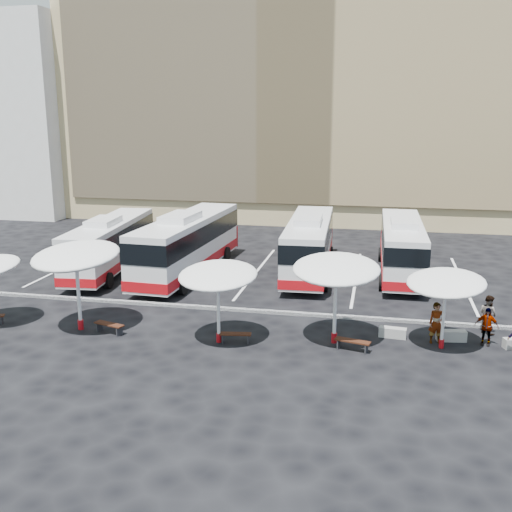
% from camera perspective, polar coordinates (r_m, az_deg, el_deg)
% --- Properties ---
extents(ground, '(120.00, 120.00, 0.00)m').
position_cam_1_polar(ground, '(29.00, -3.16, -5.49)').
color(ground, black).
rests_on(ground, ground).
extents(sandstone_building, '(42.00, 18.25, 29.60)m').
position_cam_1_polar(sandstone_building, '(58.87, 4.99, 16.56)').
color(sandstone_building, tan).
rests_on(sandstone_building, ground).
extents(apartment_block, '(14.00, 14.00, 18.00)m').
position_cam_1_polar(apartment_block, '(64.83, -21.56, 12.20)').
color(apartment_block, silver).
rests_on(apartment_block, ground).
extents(curb_divider, '(34.00, 0.25, 0.15)m').
position_cam_1_polar(curb_divider, '(29.43, -2.91, -5.05)').
color(curb_divider, black).
rests_on(curb_divider, ground).
extents(bay_lines, '(24.15, 12.00, 0.01)m').
position_cam_1_polar(bay_lines, '(36.45, 0.07, -1.49)').
color(bay_lines, white).
rests_on(bay_lines, ground).
extents(bus_0, '(3.24, 10.93, 3.42)m').
position_cam_1_polar(bus_0, '(37.24, -13.72, 1.20)').
color(bus_0, silver).
rests_on(bus_0, ground).
extents(bus_1, '(3.32, 12.18, 3.83)m').
position_cam_1_polar(bus_1, '(35.66, -6.53, 1.31)').
color(bus_1, silver).
rests_on(bus_1, ground).
extents(bus_2, '(3.00, 11.37, 3.58)m').
position_cam_1_polar(bus_2, '(35.94, 5.08, 1.23)').
color(bus_2, silver).
rests_on(bus_2, ground).
extents(bus_3, '(2.66, 10.94, 3.46)m').
position_cam_1_polar(bus_3, '(36.47, 13.72, 0.98)').
color(bus_3, silver).
rests_on(bus_3, ground).
extents(sunshade_1, '(4.56, 4.59, 3.97)m').
position_cam_1_polar(sunshade_1, '(27.10, -16.79, -0.00)').
color(sunshade_1, silver).
rests_on(sunshade_1, ground).
extents(sunshade_2, '(3.61, 3.65, 3.43)m').
position_cam_1_polar(sunshade_2, '(24.63, -3.65, -1.87)').
color(sunshade_2, silver).
rests_on(sunshade_2, ground).
extents(sunshade_3, '(3.62, 3.67, 3.76)m').
position_cam_1_polar(sunshade_3, '(24.68, 7.65, -1.26)').
color(sunshade_3, silver).
rests_on(sunshade_3, ground).
extents(sunshade_4, '(4.06, 4.09, 3.27)m').
position_cam_1_polar(sunshade_4, '(25.18, 17.65, -2.47)').
color(sunshade_4, silver).
rests_on(sunshade_4, ground).
extents(wood_bench_1, '(1.50, 0.80, 0.44)m').
position_cam_1_polar(wood_bench_1, '(27.14, -13.81, -6.47)').
color(wood_bench_1, black).
rests_on(wood_bench_1, ground).
extents(wood_bench_2, '(1.37, 0.54, 0.41)m').
position_cam_1_polar(wood_bench_2, '(25.36, -1.98, -7.57)').
color(wood_bench_2, black).
rests_on(wood_bench_2, ground).
extents(wood_bench_3, '(1.50, 0.74, 0.45)m').
position_cam_1_polar(wood_bench_3, '(24.82, 9.18, -8.15)').
color(wood_bench_3, black).
rests_on(wood_bench_3, ground).
extents(conc_bench_0, '(1.19, 0.51, 0.43)m').
position_cam_1_polar(conc_bench_0, '(26.59, 12.88, -7.12)').
color(conc_bench_0, gray).
rests_on(conc_bench_0, ground).
extents(conc_bench_1, '(1.27, 0.59, 0.46)m').
position_cam_1_polar(conc_bench_1, '(26.86, 18.11, -7.23)').
color(conc_bench_1, gray).
rests_on(conc_bench_1, ground).
extents(passenger_0, '(0.71, 0.53, 1.77)m').
position_cam_1_polar(passenger_0, '(26.20, 16.81, -6.13)').
color(passenger_0, black).
rests_on(passenger_0, ground).
extents(passenger_1, '(1.02, 1.06, 1.72)m').
position_cam_1_polar(passenger_1, '(28.10, 21.28, -5.20)').
color(passenger_1, black).
rests_on(passenger_1, ground).
extents(passenger_2, '(1.02, 0.63, 1.62)m').
position_cam_1_polar(passenger_2, '(26.70, 21.10, -6.27)').
color(passenger_2, black).
rests_on(passenger_2, ground).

